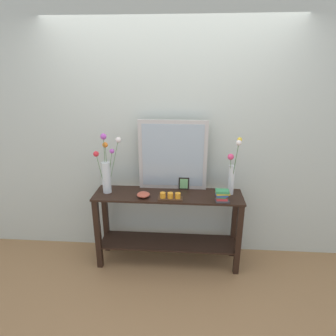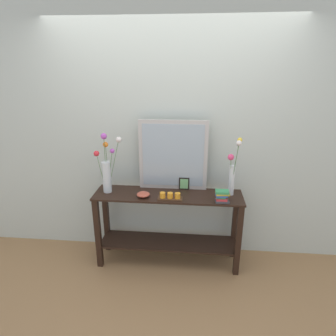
{
  "view_description": "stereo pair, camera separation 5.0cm",
  "coord_description": "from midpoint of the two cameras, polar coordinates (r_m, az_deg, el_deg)",
  "views": [
    {
      "loc": [
        0.2,
        -2.69,
        2.06
      ],
      "look_at": [
        0.0,
        0.0,
        1.09
      ],
      "focal_mm": 30.93,
      "sensor_mm": 36.0,
      "label": 1
    },
    {
      "loc": [
        0.25,
        -2.68,
        2.06
      ],
      "look_at": [
        0.0,
        0.0,
        1.09
      ],
      "focal_mm": 30.93,
      "sensor_mm": 36.0,
      "label": 2
    }
  ],
  "objects": [
    {
      "name": "picture_frame_small",
      "position": [
        3.06,
        2.67,
        -3.07
      ],
      "size": [
        0.11,
        0.01,
        0.13
      ],
      "color": "black",
      "rests_on": "console_table"
    },
    {
      "name": "console_table",
      "position": [
        3.11,
        -0.47,
        -10.34
      ],
      "size": [
        1.52,
        0.38,
        0.81
      ],
      "color": "black",
      "rests_on": "ground"
    },
    {
      "name": "mirror_leaning",
      "position": [
        2.98,
        0.46,
        2.49
      ],
      "size": [
        0.71,
        0.03,
        0.74
      ],
      "color": "#B7B2AD",
      "rests_on": "console_table"
    },
    {
      "name": "vase_right",
      "position": [
        2.93,
        12.08,
        -0.65
      ],
      "size": [
        0.12,
        0.14,
        0.6
      ],
      "color": "silver",
      "rests_on": "console_table"
    },
    {
      "name": "tall_vase_left",
      "position": [
        3.0,
        -12.49,
        -0.31
      ],
      "size": [
        0.26,
        0.18,
        0.63
      ],
      "color": "silver",
      "rests_on": "console_table"
    },
    {
      "name": "ground_plane",
      "position": [
        3.4,
        -0.45,
        -17.84
      ],
      "size": [
        7.0,
        6.0,
        0.02
      ],
      "primitive_type": "cube",
      "color": "#997047"
    },
    {
      "name": "wall_back",
      "position": [
        3.08,
        -0.05,
        6.41
      ],
      "size": [
        6.4,
        0.08,
        2.7
      ],
      "primitive_type": "cube",
      "color": "beige",
      "rests_on": "ground"
    },
    {
      "name": "decorative_bowl",
      "position": [
        2.91,
        -5.38,
        -5.23
      ],
      "size": [
        0.13,
        0.13,
        0.05
      ],
      "color": "#B24C38",
      "rests_on": "console_table"
    },
    {
      "name": "candle_tray",
      "position": [
        2.86,
        -0.05,
        -5.63
      ],
      "size": [
        0.24,
        0.09,
        0.07
      ],
      "color": "#472D1C",
      "rests_on": "console_table"
    },
    {
      "name": "book_stack",
      "position": [
        2.84,
        10.1,
        -5.36
      ],
      "size": [
        0.14,
        0.1,
        0.12
      ],
      "color": "#424247",
      "rests_on": "console_table"
    }
  ]
}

